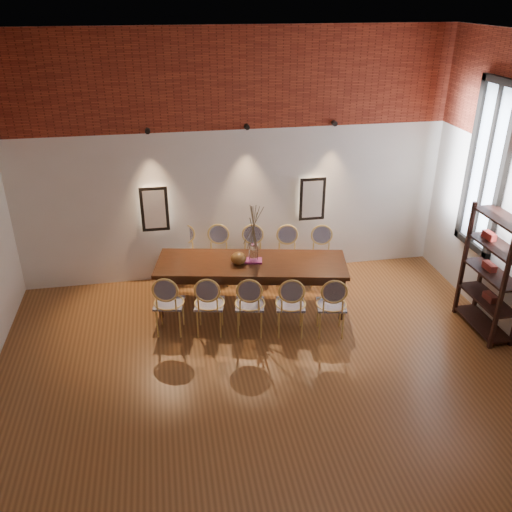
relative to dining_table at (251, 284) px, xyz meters
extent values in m
cube|color=brown|center=(-0.08, -2.38, -0.39)|extent=(7.00, 7.00, 0.02)
cube|color=silver|center=(-0.08, -2.38, 3.63)|extent=(7.00, 7.00, 0.02)
cube|color=silver|center=(-0.08, 1.17, 1.62)|extent=(7.00, 0.10, 4.00)
cube|color=maroon|center=(-0.08, 1.10, 2.88)|extent=(7.00, 0.02, 1.50)
cube|color=maroon|center=(-0.08, -5.86, 2.88)|extent=(7.00, 0.02, 1.50)
cube|color=#FFEAC6|center=(-1.38, 1.07, 0.93)|extent=(0.36, 0.06, 0.66)
cube|color=#FFEAC6|center=(1.22, 1.07, 0.93)|extent=(0.36, 0.06, 0.66)
cylinder|color=black|center=(-1.38, 1.04, 2.17)|extent=(0.08, 0.10, 0.08)
cylinder|color=black|center=(0.12, 1.04, 2.17)|extent=(0.08, 0.10, 0.08)
cylinder|color=black|center=(1.52, 1.04, 2.17)|extent=(0.08, 0.10, 0.08)
cube|color=silver|center=(3.38, -0.38, 1.77)|extent=(0.02, 0.78, 2.38)
cube|color=black|center=(3.36, -0.38, 1.77)|extent=(0.08, 0.90, 2.50)
cube|color=black|center=(3.36, -0.38, 1.77)|extent=(0.06, 0.06, 2.40)
cube|color=#32170A|center=(0.00, 0.00, 0.00)|extent=(2.99, 1.47, 0.75)
cylinder|color=silver|center=(0.03, -0.01, 0.53)|extent=(0.14, 0.14, 0.30)
ellipsoid|color=brown|center=(-0.20, -0.01, 0.46)|extent=(0.24, 0.24, 0.18)
cube|color=#8D2668|center=(0.03, 0.02, 0.39)|extent=(0.29, 0.23, 0.03)
camera|label=1|loc=(-1.22, -7.17, 4.09)|focal=38.00mm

